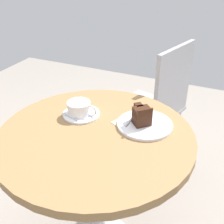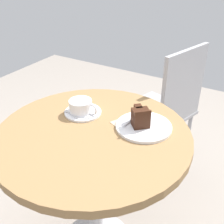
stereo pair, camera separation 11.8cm
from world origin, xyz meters
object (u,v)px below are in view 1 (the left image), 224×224
napkin (139,123)px  cafe_chair (158,102)px  coffee_cup (79,108)px  cake_slice (141,116)px  cake_plate (145,124)px  teaspoon (68,116)px  saucer (81,114)px  fork (135,115)px

napkin → cafe_chair: bearing=96.3°
coffee_cup → cake_slice: bearing=6.3°
cafe_chair → napkin: bearing=22.7°
cake_plate → cafe_chair: size_ratio=0.26×
cake_slice → napkin: 0.05m
teaspoon → cake_slice: bearing=-150.1°
saucer → cake_plate: 0.28m
teaspoon → coffee_cup: bearing=-111.1°
coffee_cup → cake_plate: (0.29, 0.04, -0.03)m
saucer → coffee_cup: bearing=-122.8°
teaspoon → napkin: teaspoon is taller
teaspoon → cake_slice: size_ratio=1.03×
teaspoon → fork: fork is taller
cake_plate → fork: (-0.06, 0.04, 0.01)m
napkin → cafe_chair: cafe_chair is taller
fork → cake_plate: bearing=-122.0°
coffee_cup → cake_slice: 0.27m
cake_slice → teaspoon: bearing=-166.7°
saucer → teaspoon: 0.06m
cake_plate → cake_slice: size_ratio=2.48×
teaspoon → fork: size_ratio=0.60×
fork → cake_slice: bearing=-134.6°
cake_plate → cake_slice: bearing=-152.0°
fork → cafe_chair: 0.53m
cake_slice → cafe_chair: bearing=97.4°
napkin → teaspoon: bearing=-162.8°
coffee_cup → cafe_chair: cafe_chair is taller
fork → cafe_chair: size_ratio=0.18×
teaspoon → cafe_chair: size_ratio=0.11×
teaspoon → cafe_chair: bearing=-94.1°
saucer → cake_slice: 0.27m
saucer → fork: bearing=17.9°
teaspoon → cake_plate: size_ratio=0.41×
teaspoon → cafe_chair: (0.23, 0.62, -0.19)m
napkin → cafe_chair: size_ratio=0.25×
saucer → cake_slice: size_ratio=1.77×
cake_plate → cafe_chair: bearing=99.0°
cafe_chair → saucer: bearing=-2.7°
teaspoon → cake_plate: bearing=-149.4°
saucer → napkin: (0.26, 0.04, -0.00)m
saucer → cake_slice: cake_slice is taller
saucer → fork: 0.24m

